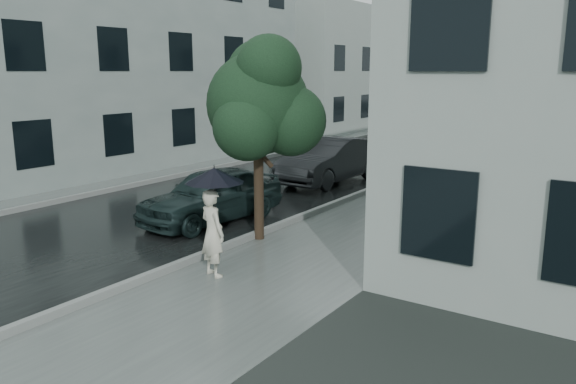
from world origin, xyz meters
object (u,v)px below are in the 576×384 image
Objects in this scene: lamp_post at (405,105)px; car_far at (330,160)px; street_tree at (260,102)px; car_near at (212,195)px; pedestrian at (213,233)px.

lamp_post is 1.01× the size of car_far.
street_tree is at bearing -97.61° from lamp_post.
lamp_post is 1.15× the size of car_near.
lamp_post is (-0.34, 9.97, 1.89)m from pedestrian.
car_near is at bearing -113.23° from lamp_post.
lamp_post is 3.19m from car_far.
street_tree reaches higher than car_far.
pedestrian is 0.36× the size of car_far.
lamp_post is (0.39, 7.45, -0.43)m from street_tree.
lamp_post is at bearing 77.44° from car_near.
car_far is (-2.44, -0.66, -1.96)m from lamp_post.
car_near is 6.31m from car_far.
car_far is at bearing 96.87° from car_near.
lamp_post reaches higher than street_tree.
car_near is at bearing -31.45° from pedestrian.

